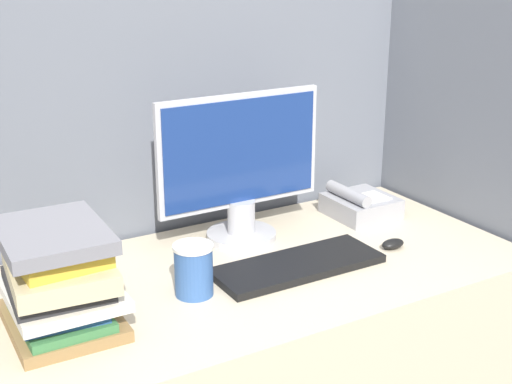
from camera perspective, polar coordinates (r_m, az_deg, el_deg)
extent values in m
cube|color=slate|center=(2.15, -5.69, -2.86)|extent=(1.84, 0.04, 1.52)
cube|color=slate|center=(2.29, 15.67, -2.04)|extent=(0.04, 0.75, 1.52)
cylinder|color=#B7B7BC|center=(2.01, -1.18, -3.47)|extent=(0.20, 0.20, 0.02)
cylinder|color=#B7B7BC|center=(1.99, -1.19, -1.96)|extent=(0.08, 0.08, 0.09)
cube|color=#B7B7BC|center=(1.93, -1.31, 3.33)|extent=(0.49, 0.02, 0.31)
cube|color=navy|center=(1.93, -1.17, 3.27)|extent=(0.46, 0.01, 0.28)
cube|color=black|center=(1.83, 3.34, -5.87)|extent=(0.44, 0.17, 0.02)
ellipsoid|color=black|center=(1.98, 10.89, -4.10)|extent=(0.07, 0.04, 0.03)
cylinder|color=#335999|center=(1.68, -5.00, -6.35)|extent=(0.09, 0.09, 0.12)
cylinder|color=white|center=(1.66, -5.06, -4.38)|extent=(0.10, 0.10, 0.01)
cube|color=olive|center=(1.62, -15.20, -9.87)|extent=(0.23, 0.29, 0.03)
cube|color=#38723F|center=(1.60, -15.38, -9.45)|extent=(0.18, 0.24, 0.02)
cube|color=#264C8C|center=(1.61, -15.55, -8.42)|extent=(0.19, 0.26, 0.02)
cube|color=silver|center=(1.58, -15.15, -7.92)|extent=(0.23, 0.26, 0.02)
cube|color=#262628|center=(1.57, -15.61, -7.08)|extent=(0.21, 0.25, 0.03)
cube|color=#C6B78C|center=(1.55, -15.46, -5.99)|extent=(0.23, 0.29, 0.04)
cube|color=gold|center=(1.55, -15.81, -4.34)|extent=(0.18, 0.25, 0.04)
cube|color=slate|center=(1.53, -15.98, -3.31)|extent=(0.22, 0.28, 0.03)
cube|color=#99999E|center=(2.19, 8.39, -1.12)|extent=(0.18, 0.19, 0.06)
cube|color=white|center=(2.18, 9.29, -0.39)|extent=(0.08, 0.08, 0.00)
cylinder|color=#99999E|center=(2.15, 7.40, -0.14)|extent=(0.04, 0.18, 0.04)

